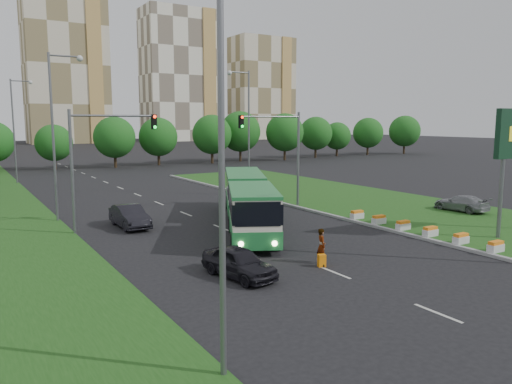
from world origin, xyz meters
TOP-DOWN VIEW (x-y plane):
  - ground at (0.00, 0.00)m, footprint 360.00×360.00m
  - grass_median at (13.00, 8.00)m, footprint 14.00×60.00m
  - median_kerb at (6.05, 8.00)m, footprint 0.30×60.00m
  - lane_markings at (-3.00, 20.00)m, footprint 0.20×100.00m
  - flower_planters at (6.70, -2.50)m, footprint 1.10×11.50m
  - traffic_mast_median at (4.78, 10.00)m, footprint 5.76×0.32m
  - traffic_mast_left at (-10.38, 9.00)m, footprint 5.76×0.32m
  - street_lamps at (-3.00, 10.00)m, footprint 36.00×60.00m
  - tree_line at (10.00, 55.00)m, footprint 120.00×8.00m
  - apartment_tower_ceast at (15.00, 150.00)m, footprint 25.00×15.00m
  - apartment_tower_east at (55.00, 150.00)m, footprint 27.00×15.00m
  - midrise_east at (90.00, 150.00)m, footprint 24.00×14.00m
  - articulated_bus at (-1.30, 5.99)m, footprint 2.72×17.45m
  - car_left_near at (-7.30, -4.18)m, footprint 2.39×4.44m
  - car_left_far at (-8.30, 9.38)m, footprint 1.71×4.68m
  - car_median at (15.94, 1.05)m, footprint 2.03×4.47m
  - pedestrian at (-2.54, -4.37)m, footprint 0.65×0.78m
  - shopping_trolley at (-2.93, -4.88)m, footprint 0.37×0.39m

SIDE VIEW (x-z plane):
  - ground at x=0.00m, z-range 0.00..0.00m
  - lane_markings at x=-3.00m, z-range -0.01..0.01m
  - grass_median at x=13.00m, z-range 0.00..0.15m
  - median_kerb at x=6.05m, z-range 0.00..0.18m
  - shopping_trolley at x=-2.93m, z-range 0.00..0.63m
  - flower_planters at x=6.70m, z-range 0.15..0.75m
  - car_left_near at x=-7.30m, z-range 0.00..1.44m
  - car_left_far at x=-8.30m, z-range 0.00..1.53m
  - car_median at x=15.94m, z-range 0.15..1.42m
  - pedestrian at x=-2.54m, z-range 0.00..1.82m
  - articulated_bus at x=-1.30m, z-range 0.32..3.20m
  - tree_line at x=10.00m, z-range 0.00..9.00m
  - traffic_mast_median at x=4.78m, z-range 1.35..9.35m
  - traffic_mast_left at x=-10.38m, z-range 1.35..9.35m
  - street_lamps at x=-3.00m, z-range 0.00..12.00m
  - midrise_east at x=90.00m, z-range 0.00..40.00m
  - apartment_tower_east at x=55.00m, z-range 0.00..47.00m
  - apartment_tower_ceast at x=15.00m, z-range 0.00..50.00m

